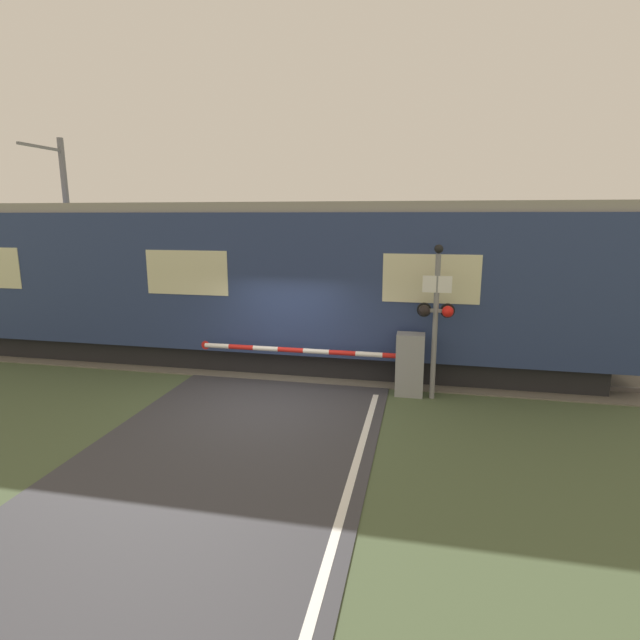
{
  "coord_description": "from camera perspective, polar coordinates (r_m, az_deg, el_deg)",
  "views": [
    {
      "loc": [
        3.1,
        -9.39,
        3.88
      ],
      "look_at": [
        0.72,
        1.82,
        1.47
      ],
      "focal_mm": 28.0,
      "sensor_mm": 36.0,
      "label": 1
    }
  ],
  "objects": [
    {
      "name": "catenary_pole",
      "position": [
        19.02,
        -26.82,
        8.95
      ],
      "size": [
        0.2,
        1.9,
        6.36
      ],
      "color": "slate",
      "rests_on": "ground_plane"
    },
    {
      "name": "ground_plane",
      "position": [
        10.62,
        -5.93,
        -9.61
      ],
      "size": [
        80.0,
        80.0,
        0.0
      ],
      "primitive_type": "plane",
      "color": "#475638"
    },
    {
      "name": "track_bed",
      "position": [
        13.41,
        -1.91,
        -4.84
      ],
      "size": [
        36.0,
        3.2,
        0.13
      ],
      "color": "#666056",
      "rests_on": "ground_plane"
    },
    {
      "name": "crossing_barrier",
      "position": [
        11.09,
        8.51,
        -4.82
      ],
      "size": [
        5.18,
        0.44,
        1.38
      ],
      "color": "gray",
      "rests_on": "ground_plane"
    },
    {
      "name": "train",
      "position": [
        13.8,
        -12.33,
        4.35
      ],
      "size": [
        20.99,
        2.77,
        4.19
      ],
      "color": "black",
      "rests_on": "ground_plane"
    },
    {
      "name": "signal_post",
      "position": [
        10.69,
        13.09,
        0.82
      ],
      "size": [
        0.78,
        0.26,
        3.3
      ],
      "color": "gray",
      "rests_on": "ground_plane"
    }
  ]
}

